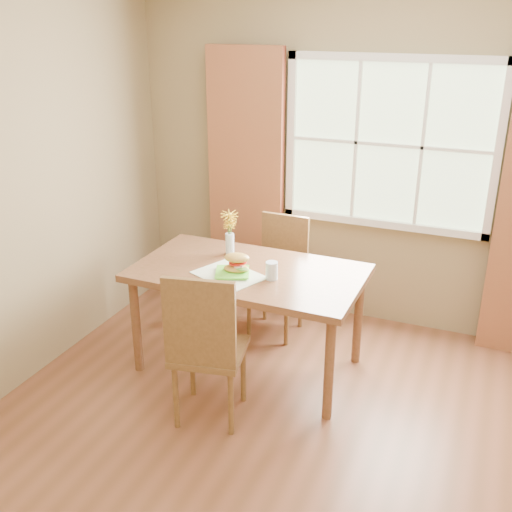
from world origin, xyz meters
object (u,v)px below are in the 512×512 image
object	(u,v)px
croissant_sandwich	(237,263)
flower_vase	(230,228)
chair_near	(205,344)
dining_table	(248,280)
chair_far	(280,269)
water_glass	(272,271)

from	to	relation	value
croissant_sandwich	flower_vase	bearing A→B (deg)	108.93
chair_near	flower_vase	size ratio (longest dim) A/B	3.16
dining_table	chair_far	world-z (taller)	chair_far
chair_far	croissant_sandwich	bearing A→B (deg)	-92.02
chair_near	croissant_sandwich	bearing A→B (deg)	84.52
chair_far	flower_vase	bearing A→B (deg)	-118.16
chair_far	croissant_sandwich	size ratio (longest dim) A/B	4.73
chair_far	flower_vase	size ratio (longest dim) A/B	2.88
water_glass	flower_vase	distance (m)	0.55
dining_table	water_glass	xyz separation A→B (m)	(0.21, -0.08, 0.14)
flower_vase	water_glass	bearing A→B (deg)	-33.73
croissant_sandwich	flower_vase	distance (m)	0.39
flower_vase	croissant_sandwich	bearing A→B (deg)	-58.15
dining_table	flower_vase	world-z (taller)	flower_vase
dining_table	chair_far	bearing A→B (deg)	90.46
chair_far	flower_vase	world-z (taller)	flower_vase
dining_table	chair_far	distance (m)	0.65
dining_table	chair_near	bearing A→B (deg)	-87.90
flower_vase	chair_near	bearing A→B (deg)	-74.58
dining_table	flower_vase	bearing A→B (deg)	138.68
croissant_sandwich	water_glass	size ratio (longest dim) A/B	1.65
water_glass	dining_table	bearing A→B (deg)	158.12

